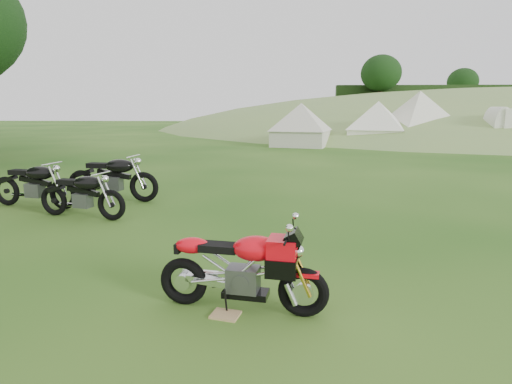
# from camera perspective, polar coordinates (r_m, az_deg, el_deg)

# --- Properties ---
(ground) EXTENTS (120.00, 120.00, 0.00)m
(ground) POSITION_cam_1_polar(r_m,az_deg,el_deg) (5.98, 3.64, -9.40)
(ground) COLOR #18480F
(ground) RESTS_ON ground
(hillside) EXTENTS (80.00, 64.00, 8.00)m
(hillside) POSITION_cam_1_polar(r_m,az_deg,el_deg) (51.62, 30.87, 7.36)
(hillside) COLOR #81A051
(hillside) RESTS_ON ground
(hedgerow) EXTENTS (36.00, 1.20, 8.60)m
(hedgerow) POSITION_cam_1_polar(r_m,az_deg,el_deg) (51.62, 30.87, 7.36)
(hedgerow) COLOR black
(hedgerow) RESTS_ON ground
(sport_motorcycle) EXTENTS (1.78, 0.72, 1.04)m
(sport_motorcycle) POSITION_cam_1_polar(r_m,az_deg,el_deg) (4.49, -1.94, -9.47)
(sport_motorcycle) COLOR red
(sport_motorcycle) RESTS_ON ground
(plywood_board) EXTENTS (0.33, 0.29, 0.02)m
(plywood_board) POSITION_cam_1_polar(r_m,az_deg,el_deg) (4.58, -4.09, -16.02)
(plywood_board) COLOR tan
(plywood_board) RESTS_ON ground
(vintage_moto_a) EXTENTS (1.89, 0.86, 0.97)m
(vintage_moto_a) POSITION_cam_1_polar(r_m,az_deg,el_deg) (8.83, -22.26, -0.18)
(vintage_moto_a) COLOR black
(vintage_moto_a) RESTS_ON ground
(vintage_moto_b) EXTENTS (2.18, 0.79, 1.12)m
(vintage_moto_b) POSITION_cam_1_polar(r_m,az_deg,el_deg) (10.22, -18.64, 1.97)
(vintage_moto_b) COLOR black
(vintage_moto_b) RESTS_ON ground
(vintage_moto_c) EXTENTS (2.04, 0.85, 1.04)m
(vintage_moto_c) POSITION_cam_1_polar(r_m,az_deg,el_deg) (10.18, -27.55, 1.02)
(vintage_moto_c) COLOR black
(vintage_moto_c) RESTS_ON ground
(tent_left) EXTENTS (3.45, 3.45, 2.44)m
(tent_left) POSITION_cam_1_polar(r_m,az_deg,el_deg) (23.67, 6.02, 9.06)
(tent_left) COLOR beige
(tent_left) RESTS_ON ground
(tent_mid) EXTENTS (3.69, 3.69, 2.51)m
(tent_mid) POSITION_cam_1_polar(r_m,az_deg,el_deg) (25.35, 15.91, 8.92)
(tent_mid) COLOR white
(tent_mid) RESTS_ON ground
(tent_right) EXTENTS (4.07, 4.07, 2.86)m
(tent_right) POSITION_cam_1_polar(r_m,az_deg,el_deg) (26.89, 20.86, 9.10)
(tent_right) COLOR silver
(tent_right) RESTS_ON ground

